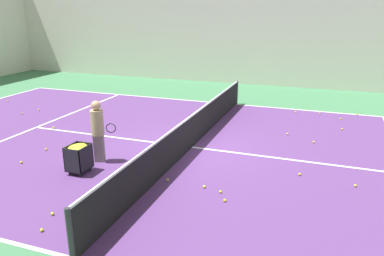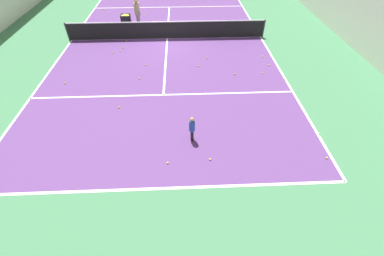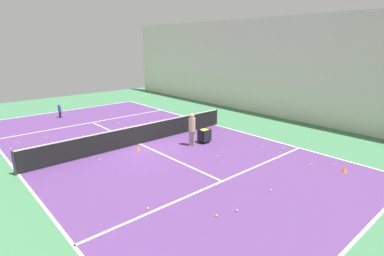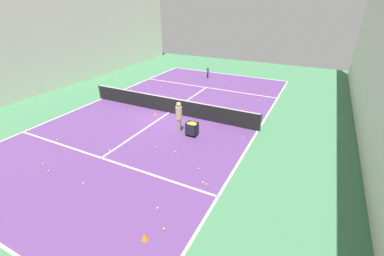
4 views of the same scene
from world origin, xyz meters
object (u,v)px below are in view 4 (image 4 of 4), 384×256
at_px(tennis_net, 169,105).
at_px(ball_cart, 192,126).
at_px(coach_at_net, 179,115).
at_px(training_cone_1, 145,237).
at_px(training_cone_0, 155,114).
at_px(player_near_baseline, 208,71).

relative_size(tennis_net, ball_cart, 15.41).
bearing_deg(coach_at_net, tennis_net, 22.30).
xyz_separation_m(tennis_net, coach_at_net, (-1.97, 2.09, 0.47)).
xyz_separation_m(coach_at_net, training_cone_1, (-2.63, 6.88, -0.90)).
bearing_deg(tennis_net, training_cone_0, 53.04).
distance_m(coach_at_net, ball_cart, 0.97).
distance_m(player_near_baseline, coach_at_net, 11.55).
relative_size(coach_at_net, training_cone_1, 7.62).
bearing_deg(training_cone_0, coach_at_net, 152.26).
bearing_deg(player_near_baseline, training_cone_1, 15.22).
height_order(tennis_net, player_near_baseline, tennis_net).
bearing_deg(ball_cart, player_near_baseline, -70.46).
bearing_deg(training_cone_1, player_near_baseline, -72.25).
xyz_separation_m(tennis_net, training_cone_0, (0.57, 0.76, -0.45)).
relative_size(tennis_net, training_cone_1, 51.81).
bearing_deg(training_cone_1, coach_at_net, -69.05).
height_order(ball_cart, training_cone_1, ball_cart).
relative_size(training_cone_0, training_cone_1, 0.88).
relative_size(tennis_net, player_near_baseline, 11.51).
relative_size(player_near_baseline, training_cone_1, 4.50).
xyz_separation_m(tennis_net, ball_cart, (-2.82, 2.17, 0.00)).
xyz_separation_m(tennis_net, training_cone_1, (-4.60, 8.97, -0.43)).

